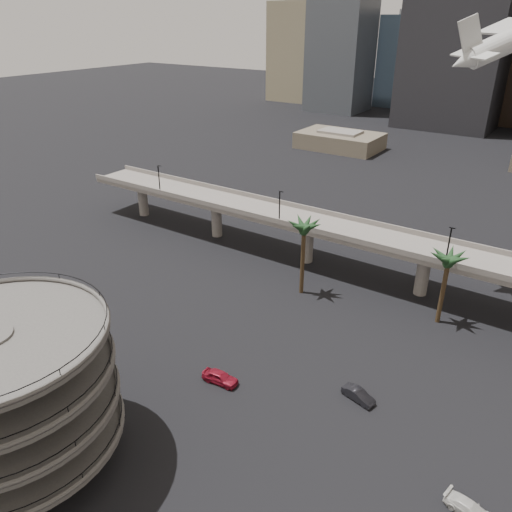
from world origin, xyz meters
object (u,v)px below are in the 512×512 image
Objects in this scene: parking_ramp at (3,388)px; overpass at (363,240)px; car_a at (220,377)px; car_c at (469,508)px; car_b at (358,395)px.

parking_ramp is 60.46m from overpass.
car_c is (31.25, -1.57, -0.15)m from car_a.
car_a is 1.04× the size of car_c.
car_a is (9.84, 21.77, -9.01)m from parking_ramp.
overpass is at bearing 37.11° from car_b.
car_c is at bearing -105.84° from car_b.
parking_ramp reaches higher than car_c.
car_c is (15.14, -8.64, -0.04)m from car_b.
overpass is at bearing -10.61° from car_a.
overpass reaches higher than car_b.
overpass is at bearing 46.64° from car_c.
parking_ramp is 4.56× the size of car_a.
car_b is at bearing -66.76° from overpass.
overpass reaches higher than car_a.
car_b is 0.94× the size of car_c.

